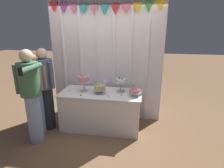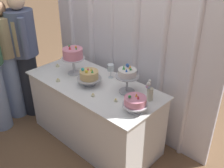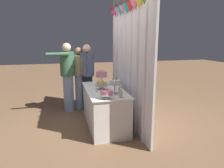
{
  "view_description": "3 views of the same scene",
  "coord_description": "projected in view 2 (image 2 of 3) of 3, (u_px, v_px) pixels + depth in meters",
  "views": [
    {
      "loc": [
        0.82,
        -3.33,
        2.09
      ],
      "look_at": [
        0.22,
        0.18,
        0.97
      ],
      "focal_mm": 29.27,
      "sensor_mm": 36.0,
      "label": 1
    },
    {
      "loc": [
        1.96,
        -1.67,
        2.27
      ],
      "look_at": [
        0.23,
        0.17,
        0.85
      ],
      "focal_mm": 42.32,
      "sensor_mm": 36.0,
      "label": 2
    },
    {
      "loc": [
        4.03,
        -0.75,
        1.82
      ],
      "look_at": [
        0.19,
        0.22,
        0.94
      ],
      "focal_mm": 32.52,
      "sensor_mm": 36.0,
      "label": 3
    }
  ],
  "objects": [
    {
      "name": "guest_man_dark_suit",
      "position": [
        8.0,
        58.0,
        3.43
      ],
      "size": [
        0.46,
        0.42,
        1.62
      ],
      "color": "#93ADD6",
      "rests_on": "ground_plane"
    },
    {
      "name": "cake_display_leftmost",
      "position": [
        73.0,
        55.0,
        3.12
      ],
      "size": [
        0.28,
        0.28,
        0.37
      ],
      "color": "silver",
      "rests_on": "cake_table"
    },
    {
      "name": "cake_display_midleft",
      "position": [
        89.0,
        76.0,
        2.94
      ],
      "size": [
        0.28,
        0.28,
        0.21
      ],
      "color": "#B2B2B7",
      "rests_on": "cake_table"
    },
    {
      "name": "flower_vase",
      "position": [
        150.0,
        92.0,
        2.67
      ],
      "size": [
        0.08,
        0.08,
        0.22
      ],
      "color": "beige",
      "rests_on": "cake_table"
    },
    {
      "name": "cake_display_rightmost",
      "position": [
        135.0,
        102.0,
        2.49
      ],
      "size": [
        0.25,
        0.25,
        0.19
      ],
      "color": "silver",
      "rests_on": "cake_table"
    },
    {
      "name": "tealight_far_left",
      "position": [
        58.0,
        66.0,
        3.4
      ],
      "size": [
        0.05,
        0.05,
        0.04
      ],
      "color": "beige",
      "rests_on": "cake_table"
    },
    {
      "name": "tealight_near_right",
      "position": [
        93.0,
        95.0,
        2.77
      ],
      "size": [
        0.04,
        0.04,
        0.04
      ],
      "color": "beige",
      "rests_on": "cake_table"
    },
    {
      "name": "cake_table",
      "position": [
        95.0,
        112.0,
        3.21
      ],
      "size": [
        1.67,
        0.76,
        0.8
      ],
      "color": "white",
      "rests_on": "ground_plane"
    },
    {
      "name": "ground_plane",
      "position": [
        90.0,
        141.0,
        3.34
      ],
      "size": [
        24.0,
        24.0,
        0.0
      ],
      "primitive_type": "plane",
      "color": "#846042"
    },
    {
      "name": "draped_curtain",
      "position": [
        123.0,
        3.0,
        2.96
      ],
      "size": [
        2.5,
        0.2,
        2.89
      ],
      "color": "white",
      "rests_on": "ground_plane"
    },
    {
      "name": "cake_display_midright",
      "position": [
        127.0,
        75.0,
        2.76
      ],
      "size": [
        0.25,
        0.25,
        0.31
      ],
      "color": "#B2B2B7",
      "rests_on": "cake_table"
    },
    {
      "name": "wine_glass",
      "position": [
        111.0,
        68.0,
        3.09
      ],
      "size": [
        0.08,
        0.08,
        0.17
      ],
      "color": "silver",
      "rests_on": "cake_table"
    },
    {
      "name": "tealight_far_right",
      "position": [
        115.0,
        100.0,
        2.69
      ],
      "size": [
        0.04,
        0.04,
        0.03
      ],
      "color": "beige",
      "rests_on": "cake_table"
    },
    {
      "name": "tealight_near_left",
      "position": [
        58.0,
        80.0,
        3.06
      ],
      "size": [
        0.05,
        0.05,
        0.04
      ],
      "color": "beige",
      "rests_on": "cake_table"
    },
    {
      "name": "guest_man_pink_jacket",
      "position": [
        25.0,
        53.0,
        3.48
      ],
      "size": [
        0.5,
        0.47,
        1.7
      ],
      "color": "#282D38",
      "rests_on": "ground_plane"
    }
  ]
}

